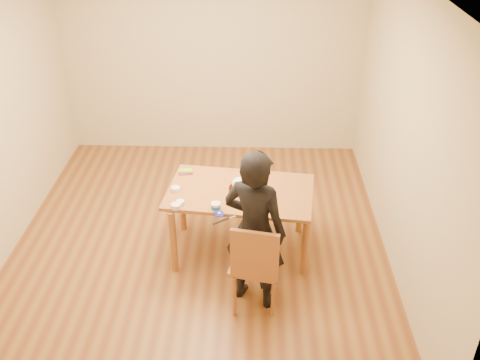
{
  "coord_description": "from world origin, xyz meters",
  "views": [
    {
      "loc": [
        0.57,
        -4.63,
        3.61
      ],
      "look_at": [
        0.44,
        -0.16,
        0.9
      ],
      "focal_mm": 40.0,
      "sensor_mm": 36.0,
      "label": 1
    }
  ],
  "objects_px": {
    "dining_table": "(240,192)",
    "cake_plate": "(243,189)",
    "cake": "(243,185)",
    "dining_chair": "(254,264)",
    "person": "(255,230)"
  },
  "relations": [
    {
      "from": "cake_plate",
      "to": "person",
      "type": "relative_size",
      "value": 0.17
    },
    {
      "from": "dining_chair",
      "to": "cake",
      "type": "xyz_separation_m",
      "value": [
        -0.13,
        0.79,
        0.35
      ]
    },
    {
      "from": "cake_plate",
      "to": "person",
      "type": "bearing_deg",
      "value": -80.37
    },
    {
      "from": "cake",
      "to": "cake_plate",
      "type": "bearing_deg",
      "value": -90.0
    },
    {
      "from": "dining_chair",
      "to": "cake_plate",
      "type": "bearing_deg",
      "value": 110.06
    },
    {
      "from": "cake_plate",
      "to": "dining_table",
      "type": "bearing_deg",
      "value": -150.91
    },
    {
      "from": "cake_plate",
      "to": "cake",
      "type": "bearing_deg",
      "value": 90.0
    },
    {
      "from": "dining_table",
      "to": "cake_plate",
      "type": "distance_m",
      "value": 0.04
    },
    {
      "from": "dining_chair",
      "to": "cake",
      "type": "relative_size",
      "value": 2.02
    },
    {
      "from": "dining_table",
      "to": "cake_plate",
      "type": "xyz_separation_m",
      "value": [
        0.02,
        0.01,
        0.03
      ]
    },
    {
      "from": "cake_plate",
      "to": "dining_chair",
      "type": "bearing_deg",
      "value": -80.91
    },
    {
      "from": "person",
      "to": "cake_plate",
      "type": "bearing_deg",
      "value": -57.48
    },
    {
      "from": "dining_table",
      "to": "cake",
      "type": "relative_size",
      "value": 7.14
    },
    {
      "from": "dining_table",
      "to": "person",
      "type": "bearing_deg",
      "value": -71.58
    },
    {
      "from": "cake_plate",
      "to": "person",
      "type": "distance_m",
      "value": 0.75
    }
  ]
}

